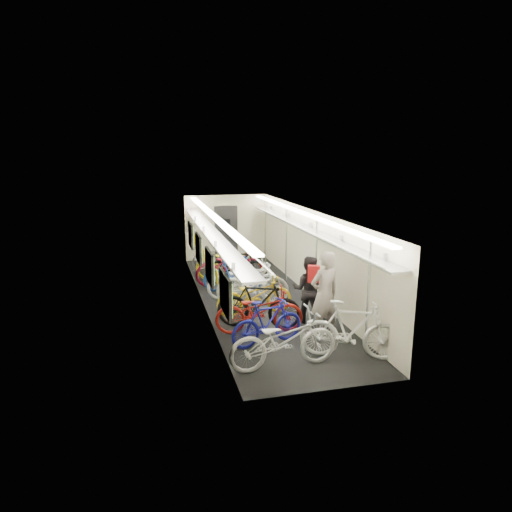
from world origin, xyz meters
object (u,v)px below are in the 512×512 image
backpack (314,274)px  passenger_mid (308,289)px  bicycle_1 (267,322)px  passenger_near (325,295)px  bicycle_0 (283,340)px

backpack → passenger_mid: bearing=103.4°
passenger_mid → backpack: bearing=112.2°
bicycle_1 → backpack: 1.60m
passenger_near → backpack: 0.62m
bicycle_0 → backpack: size_ratio=5.46×
passenger_mid → bicycle_0: bearing=86.7°
bicycle_1 → passenger_near: passenger_near is taller
bicycle_0 → passenger_near: (1.27, 1.18, 0.41)m
passenger_near → passenger_mid: 0.96m
bicycle_0 → backpack: 2.22m
bicycle_0 → bicycle_1: size_ratio=1.27×
bicycle_1 → passenger_near: size_ratio=0.86×
passenger_near → passenger_mid: bearing=-103.0°
bicycle_1 → backpack: (1.24, 0.64, 0.79)m
passenger_near → backpack: size_ratio=5.01×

